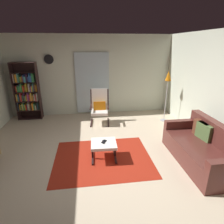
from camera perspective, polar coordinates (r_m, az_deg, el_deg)
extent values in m
plane|color=beige|center=(4.00, -4.52, -14.69)|extent=(7.02, 7.02, 0.00)
cube|color=beige|center=(6.26, -6.47, 11.07)|extent=(5.60, 0.06, 2.60)
cube|color=silver|center=(6.24, -6.06, 8.72)|extent=(1.10, 0.01, 2.00)
cube|color=#9E2414|center=(4.05, -2.87, -14.08)|extent=(2.03, 1.60, 0.01)
cube|color=black|center=(6.46, -27.84, 5.50)|extent=(0.02, 0.30, 1.79)
cube|color=black|center=(6.25, -21.70, 5.99)|extent=(0.02, 0.30, 1.79)
cube|color=black|center=(6.48, -24.48, 6.06)|extent=(0.73, 0.02, 1.79)
cube|color=black|center=(6.60, -23.71, -1.65)|extent=(0.70, 0.28, 0.02)
cube|color=black|center=(6.51, -24.06, 0.66)|extent=(0.70, 0.28, 0.02)
cube|color=black|center=(6.42, -24.43, 3.17)|extent=(0.70, 0.28, 0.02)
cube|color=black|center=(6.35, -24.82, 5.75)|extent=(0.70, 0.28, 0.02)
cube|color=black|center=(6.29, -25.22, 8.37)|extent=(0.70, 0.28, 0.02)
cube|color=black|center=(6.25, -25.64, 11.04)|extent=(0.70, 0.28, 0.02)
cube|color=black|center=(6.22, -26.04, 13.60)|extent=(0.70, 0.28, 0.02)
cube|color=#1C2735|center=(6.56, -26.92, 1.63)|extent=(0.03, 0.20, 0.26)
cube|color=orange|center=(6.58, -26.53, 1.44)|extent=(0.03, 0.14, 0.19)
cube|color=#407D4B|center=(6.56, -26.17, 1.41)|extent=(0.03, 0.17, 0.18)
cube|color=#9C9A3A|center=(6.54, -25.78, 1.62)|extent=(0.04, 0.22, 0.23)
cube|color=#307C4C|center=(6.51, -25.51, 1.63)|extent=(0.02, 0.17, 0.24)
cube|color=gold|center=(6.53, -25.18, 1.49)|extent=(0.03, 0.18, 0.19)
cube|color=red|center=(6.50, -24.86, 1.35)|extent=(0.03, 0.17, 0.17)
cube|color=#5A959F|center=(6.49, -24.53, 1.55)|extent=(0.03, 0.15, 0.20)
cube|color=beige|center=(6.46, -24.27, 1.82)|extent=(0.03, 0.21, 0.27)
cube|color=brown|center=(6.46, -23.97, 1.52)|extent=(0.02, 0.15, 0.20)
cube|color=#2E2D24|center=(6.46, -23.59, 1.45)|extent=(0.04, 0.16, 0.16)
cube|color=orange|center=(6.42, -23.26, 1.76)|extent=(0.04, 0.21, 0.24)
cube|color=#37844D|center=(6.41, -22.85, 1.65)|extent=(0.04, 0.17, 0.21)
cube|color=beige|center=(6.41, -22.48, 1.40)|extent=(0.02, 0.19, 0.15)
cube|color=#2F2F24|center=(6.40, -22.26, 1.79)|extent=(0.02, 0.13, 0.23)
cube|color=#2E67A4|center=(6.42, -21.92, 1.78)|extent=(0.03, 0.14, 0.21)
cube|color=#1C2E23|center=(6.39, -21.69, 1.97)|extent=(0.03, 0.22, 0.26)
cube|color=gold|center=(6.51, -27.27, 4.05)|extent=(0.02, 0.21, 0.23)
cube|color=teal|center=(6.47, -26.97, 3.91)|extent=(0.03, 0.11, 0.20)
cube|color=brown|center=(6.48, -26.54, 3.93)|extent=(0.03, 0.12, 0.19)
cube|color=red|center=(6.43, -26.31, 4.22)|extent=(0.04, 0.17, 0.27)
cube|color=#377A52|center=(6.46, -25.83, 3.98)|extent=(0.02, 0.16, 0.18)
cube|color=#964893|center=(6.43, -25.58, 4.21)|extent=(0.03, 0.10, 0.24)
cube|color=#328F44|center=(6.44, -25.23, 3.93)|extent=(0.03, 0.18, 0.16)
cube|color=gold|center=(6.41, -25.04, 3.97)|extent=(0.02, 0.15, 0.18)
cube|color=orange|center=(6.42, -24.70, 4.17)|extent=(0.04, 0.16, 0.21)
cube|color=#964387|center=(6.38, -24.43, 4.39)|extent=(0.03, 0.22, 0.26)
cube|color=red|center=(6.39, -23.97, 4.19)|extent=(0.03, 0.21, 0.20)
cube|color=gold|center=(6.37, -23.65, 4.47)|extent=(0.04, 0.22, 0.26)
cube|color=orange|center=(6.35, -23.24, 4.05)|extent=(0.03, 0.13, 0.17)
cube|color=beige|center=(6.32, -22.88, 4.24)|extent=(0.04, 0.12, 0.22)
cube|color=#C73C37|center=(6.31, -22.47, 4.31)|extent=(0.03, 0.20, 0.22)
cube|color=beige|center=(6.30, -22.14, 4.48)|extent=(0.04, 0.19, 0.25)
cube|color=brown|center=(6.44, -27.63, 6.29)|extent=(0.03, 0.10, 0.16)
cube|color=red|center=(6.42, -27.41, 6.42)|extent=(0.03, 0.16, 0.19)
cube|color=#37893D|center=(6.39, -27.18, 6.35)|extent=(0.02, 0.13, 0.17)
cube|color=#599FA1|center=(6.40, -26.89, 6.60)|extent=(0.03, 0.10, 0.22)
cube|color=#3C9047|center=(6.37, -26.61, 6.39)|extent=(0.04, 0.11, 0.17)
cube|color=#3B8947|center=(6.35, -26.24, 6.81)|extent=(0.03, 0.19, 0.26)
cube|color=orange|center=(6.36, -25.85, 6.63)|extent=(0.02, 0.16, 0.20)
cube|color=red|center=(6.36, -25.58, 6.62)|extent=(0.02, 0.23, 0.19)
cube|color=#A0962C|center=(6.35, -25.27, 6.74)|extent=(0.04, 0.10, 0.21)
cube|color=gold|center=(6.31, -24.93, 6.96)|extent=(0.02, 0.15, 0.26)
cube|color=orange|center=(6.33, -24.52, 6.70)|extent=(0.03, 0.10, 0.19)
cube|color=beige|center=(6.29, -24.20, 6.96)|extent=(0.04, 0.20, 0.25)
cube|color=#9E3F98|center=(6.27, -23.78, 6.63)|extent=(0.02, 0.16, 0.17)
cube|color=gold|center=(6.28, -23.48, 6.69)|extent=(0.03, 0.23, 0.17)
cube|color=#589D99|center=(6.25, -23.29, 7.04)|extent=(0.03, 0.12, 0.25)
cube|color=brown|center=(6.28, -22.85, 6.85)|extent=(0.04, 0.11, 0.19)
cube|color=#A9923E|center=(6.25, -22.61, 7.10)|extent=(0.02, 0.11, 0.25)
cube|color=orange|center=(6.23, -22.35, 6.91)|extent=(0.03, 0.15, 0.21)
cube|color=beige|center=(6.36, -28.19, 9.26)|extent=(0.03, 0.13, 0.26)
cube|color=gold|center=(6.36, -27.74, 9.15)|extent=(0.03, 0.12, 0.21)
cube|color=orange|center=(6.33, -27.41, 9.30)|extent=(0.04, 0.22, 0.24)
cube|color=teal|center=(6.31, -27.08, 9.42)|extent=(0.02, 0.19, 0.26)
cube|color=#428950|center=(6.32, -26.73, 9.25)|extent=(0.02, 0.22, 0.21)
cube|color=#9E972D|center=(6.31, -26.35, 9.05)|extent=(0.04, 0.16, 0.16)
cube|color=brown|center=(6.29, -25.97, 9.11)|extent=(0.04, 0.14, 0.17)
cube|color=#3D5EB1|center=(6.30, -25.56, 9.42)|extent=(0.03, 0.22, 0.22)
cube|color=teal|center=(6.27, -25.22, 9.20)|extent=(0.04, 0.23, 0.17)
cube|color=#29172B|center=(6.24, -24.90, 9.59)|extent=(0.04, 0.17, 0.25)
cube|color=#3054A4|center=(6.24, -24.47, 9.20)|extent=(0.03, 0.13, 0.15)
cube|color=#2C66B7|center=(6.24, -24.12, 9.77)|extent=(0.03, 0.18, 0.27)
cube|color=#395AB8|center=(6.21, -23.73, 9.44)|extent=(0.03, 0.18, 0.19)
cube|color=#2C9049|center=(6.20, -23.33, 9.81)|extent=(0.04, 0.22, 0.26)
cube|color=#3F8148|center=(6.20, -22.98, 9.79)|extent=(0.03, 0.23, 0.25)
cube|color=#522520|center=(4.22, 25.45, -11.54)|extent=(0.84, 1.75, 0.40)
cube|color=#522520|center=(4.23, 30.07, -6.03)|extent=(0.18, 1.75, 0.42)
cube|color=#522520|center=(4.70, 20.87, -3.50)|extent=(0.84, 0.14, 0.20)
cube|color=#4E6738|center=(4.33, 26.81, -5.42)|extent=(0.20, 0.40, 0.34)
cube|color=brown|center=(4.43, 25.93, -4.75)|extent=(0.18, 0.39, 0.34)
cube|color=black|center=(5.69, -1.16, -3.20)|extent=(0.10, 0.60, 0.04)
cube|color=black|center=(5.71, -1.26, 3.93)|extent=(0.06, 0.18, 0.63)
cube|color=black|center=(5.53, -1.20, 1.83)|extent=(0.09, 0.52, 0.03)
cube|color=black|center=(5.71, -6.39, -3.26)|extent=(0.10, 0.60, 0.04)
cube|color=black|center=(5.73, -6.47, 3.85)|extent=(0.06, 0.18, 0.63)
cube|color=black|center=(5.54, -6.59, 1.76)|extent=(0.09, 0.52, 0.03)
cube|color=white|center=(5.54, -3.87, 0.10)|extent=(0.53, 0.56, 0.08)
cube|color=white|center=(5.68, -3.88, 4.22)|extent=(0.50, 0.23, 0.60)
cube|color=orange|center=(5.60, -3.87, 1.60)|extent=(0.36, 0.20, 0.34)
cube|color=white|center=(3.87, -2.60, -9.82)|extent=(0.54, 0.50, 0.06)
cube|color=black|center=(4.04, -6.02, -13.97)|extent=(0.06, 0.48, 0.04)
cube|color=black|center=(3.96, -6.11, -12.07)|extent=(0.04, 0.04, 0.32)
cube|color=black|center=(4.06, 0.96, -13.68)|extent=(0.06, 0.48, 0.04)
cube|color=black|center=(3.97, 0.97, -11.78)|extent=(0.04, 0.04, 0.32)
cube|color=black|center=(3.86, -2.68, -9.23)|extent=(0.05, 0.15, 0.02)
cube|color=black|center=(3.88, -2.48, -9.14)|extent=(0.13, 0.15, 0.01)
cylinder|color=#A5A5AD|center=(6.10, 15.76, -2.47)|extent=(0.22, 0.22, 0.02)
cylinder|color=#B2B2B7|center=(5.89, 16.35, 3.29)|extent=(0.02, 0.02, 1.26)
cone|color=orange|center=(5.72, 17.12, 10.75)|extent=(0.18, 0.18, 0.30)
cylinder|color=silver|center=(6.23, -19.02, 15.20)|extent=(0.28, 0.02, 0.28)
cylinder|color=black|center=(6.22, -19.03, 15.19)|extent=(0.29, 0.01, 0.29)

